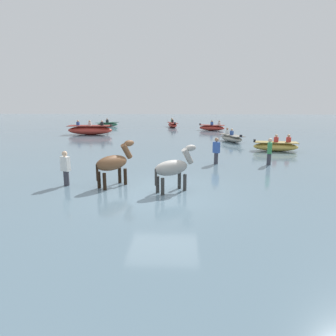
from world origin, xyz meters
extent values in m
plane|color=#756B56|center=(0.00, 0.00, 0.00)|extent=(120.00, 120.00, 0.00)
cube|color=slate|center=(0.00, 10.00, 0.16)|extent=(90.00, 90.00, 0.32)
ellipsoid|color=gray|center=(0.28, 0.04, 1.17)|extent=(1.34, 1.17, 0.53)
cylinder|color=#31312F|center=(0.56, 0.45, 0.45)|extent=(0.12, 0.12, 0.91)
cylinder|color=#31312F|center=(0.75, 0.19, 0.45)|extent=(0.12, 0.12, 0.91)
cylinder|color=#31312F|center=(-0.19, -0.11, 0.45)|extent=(0.12, 0.12, 0.91)
cylinder|color=#31312F|center=(0.00, -0.37, 0.45)|extent=(0.12, 0.12, 0.91)
cylinder|color=gray|center=(0.84, 0.46, 1.51)|extent=(0.52, 0.46, 0.61)
ellipsoid|color=gray|center=(0.95, 0.54, 1.79)|extent=(0.48, 0.43, 0.23)
cylinder|color=#31312F|center=(-0.23, -0.34, 0.93)|extent=(0.09, 0.09, 0.57)
ellipsoid|color=brown|center=(-1.92, 0.61, 1.21)|extent=(1.23, 1.36, 0.55)
cylinder|color=black|center=(-1.75, 1.09, 0.47)|extent=(0.13, 0.13, 0.93)
cylinder|color=black|center=(-1.49, 0.88, 0.47)|extent=(0.13, 0.13, 0.93)
cylinder|color=black|center=(-2.36, 0.34, 0.47)|extent=(0.13, 0.13, 0.93)
cylinder|color=black|center=(-2.10, 0.13, 0.47)|extent=(0.13, 0.13, 0.93)
cylinder|color=brown|center=(-1.47, 1.17, 1.55)|extent=(0.49, 0.53, 0.63)
ellipsoid|color=brown|center=(-1.38, 1.28, 1.84)|extent=(0.45, 0.49, 0.24)
cylinder|color=black|center=(-2.34, 0.10, 0.95)|extent=(0.09, 0.09, 0.59)
ellipsoid|color=#BC382D|center=(3.66, 21.53, 0.58)|extent=(2.73, 1.61, 0.52)
cube|color=maroon|center=(3.66, 21.53, 0.86)|extent=(2.62, 1.55, 0.04)
cube|color=black|center=(2.48, 21.87, 0.93)|extent=(0.16, 0.19, 0.18)
cube|color=white|center=(4.37, 21.40, 1.03)|extent=(0.30, 0.25, 0.30)
sphere|color=#A37556|center=(4.37, 21.40, 1.27)|extent=(0.18, 0.18, 0.18)
cube|color=#3356A8|center=(3.64, 21.45, 1.03)|extent=(0.30, 0.25, 0.30)
sphere|color=#A37556|center=(3.64, 21.45, 1.27)|extent=(0.18, 0.18, 0.18)
ellipsoid|color=#B2AD9E|center=(4.36, 13.16, 0.55)|extent=(1.80, 2.66, 0.47)
cube|color=slate|center=(4.36, 13.16, 0.81)|extent=(1.72, 2.56, 0.04)
cube|color=black|center=(4.85, 12.04, 0.88)|extent=(0.19, 0.17, 0.18)
cube|color=white|center=(4.12, 13.83, 0.98)|extent=(0.27, 0.31, 0.30)
sphere|color=#A37556|center=(4.12, 13.83, 1.22)|extent=(0.18, 0.18, 0.18)
cube|color=#3356A8|center=(4.36, 13.16, 0.98)|extent=(0.27, 0.31, 0.30)
sphere|color=beige|center=(4.36, 13.16, 1.22)|extent=(0.18, 0.18, 0.18)
ellipsoid|color=gold|center=(6.44, 8.96, 0.58)|extent=(2.78, 1.29, 0.52)
cube|color=olive|center=(6.44, 8.96, 0.87)|extent=(2.67, 1.23, 0.04)
cube|color=black|center=(5.17, 9.12, 0.94)|extent=(0.14, 0.17, 0.18)
cube|color=red|center=(7.20, 8.95, 1.04)|extent=(0.28, 0.21, 0.30)
sphere|color=tan|center=(7.20, 8.95, 1.28)|extent=(0.18, 0.18, 0.18)
cube|color=red|center=(6.44, 8.96, 1.04)|extent=(0.28, 0.21, 0.30)
sphere|color=beige|center=(6.44, 8.96, 1.28)|extent=(0.18, 0.18, 0.18)
ellipsoid|color=#337556|center=(-7.98, 25.16, 0.55)|extent=(2.57, 2.38, 0.46)
cube|color=#1E4634|center=(-7.98, 25.16, 0.80)|extent=(2.47, 2.28, 0.04)
cube|color=#232328|center=(-7.98, 25.16, 0.97)|extent=(0.31, 0.31, 0.30)
sphere|color=#A37556|center=(-7.98, 25.16, 1.21)|extent=(0.18, 0.18, 0.18)
ellipsoid|color=#BC382D|center=(-0.47, 25.14, 0.55)|extent=(1.42, 2.87, 0.46)
cube|color=maroon|center=(-0.47, 25.14, 0.80)|extent=(1.36, 2.76, 0.04)
cube|color=black|center=(-0.19, 23.85, 0.87)|extent=(0.18, 0.15, 0.18)
cube|color=#388E51|center=(-0.58, 25.91, 0.97)|extent=(0.23, 0.29, 0.30)
sphere|color=#A37556|center=(-0.58, 25.91, 1.21)|extent=(0.18, 0.18, 0.18)
cube|color=#232328|center=(-0.47, 25.14, 0.97)|extent=(0.23, 0.29, 0.30)
sphere|color=beige|center=(-0.47, 25.14, 1.21)|extent=(0.18, 0.18, 0.18)
ellipsoid|color=#BC382D|center=(-7.67, 17.30, 0.71)|extent=(4.01, 1.51, 0.78)
cube|color=maroon|center=(-7.67, 17.30, 1.12)|extent=(3.85, 1.45, 0.04)
cube|color=black|center=(-5.77, 17.34, 1.19)|extent=(0.12, 0.16, 0.18)
cube|color=#3356A8|center=(-8.79, 17.45, 1.29)|extent=(0.26, 0.19, 0.30)
sphere|color=tan|center=(-8.79, 17.45, 1.53)|extent=(0.18, 0.18, 0.18)
cube|color=white|center=(-7.68, 17.32, 1.29)|extent=(0.26, 0.19, 0.30)
sphere|color=beige|center=(-7.68, 17.32, 1.53)|extent=(0.18, 0.18, 0.18)
cube|color=#232328|center=(-6.56, 17.31, 1.29)|extent=(0.26, 0.19, 0.30)
sphere|color=beige|center=(-6.56, 17.31, 1.53)|extent=(0.18, 0.18, 0.18)
cylinder|color=#383842|center=(-3.67, 0.64, 0.44)|extent=(0.20, 0.20, 0.88)
cube|color=white|center=(-3.67, 0.64, 1.15)|extent=(0.37, 0.31, 0.54)
sphere|color=beige|center=(-3.67, 0.64, 1.53)|extent=(0.20, 0.20, 0.20)
cylinder|color=#383842|center=(4.91, 4.79, 0.44)|extent=(0.20, 0.20, 0.88)
cube|color=#388E51|center=(4.91, 4.79, 1.15)|extent=(0.26, 0.35, 0.54)
sphere|color=beige|center=(4.91, 4.79, 1.53)|extent=(0.20, 0.20, 0.20)
cylinder|color=#383842|center=(2.34, 4.87, 0.44)|extent=(0.20, 0.20, 0.88)
cube|color=#3356A8|center=(2.34, 4.87, 1.15)|extent=(0.36, 0.37, 0.54)
sphere|color=#A37556|center=(2.34, 4.87, 1.53)|extent=(0.20, 0.20, 0.20)
camera|label=1|loc=(0.64, -10.41, 3.51)|focal=33.22mm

